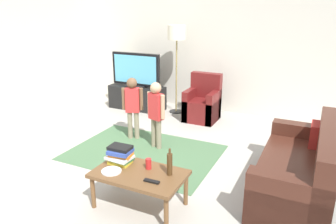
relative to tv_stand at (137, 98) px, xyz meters
The scene contains 16 objects.
ground 2.79m from the tv_stand, 55.78° to the right, with size 7.80×7.80×0.00m, color #B2ADA3.
wall_back 2.04m from the tv_stand, 24.18° to the left, with size 6.00×0.12×2.70m, color silver.
area_rug 2.26m from the tv_stand, 56.54° to the right, with size 2.20×1.60×0.01m, color #4C724C.
tv_stand is the anchor object (origin of this frame).
tv 0.60m from the tv_stand, 90.00° to the right, with size 1.10×0.28×0.71m.
couch 4.03m from the tv_stand, 30.19° to the right, with size 0.80×1.80×0.86m.
armchair 1.52m from the tv_stand, ahead, with size 0.60×0.60×0.90m.
floor_lamp 1.57m from the tv_stand, 10.04° to the left, with size 0.36×0.36×1.78m.
child_near_tv 1.70m from the tv_stand, 61.20° to the right, with size 0.33×0.20×1.04m.
child_center 2.12m from the tv_stand, 50.77° to the right, with size 0.34×0.19×1.06m.
coffee_table 3.63m from the tv_stand, 58.58° to the right, with size 1.00×0.60×0.42m.
book_stack 3.40m from the tv_stand, 62.10° to the right, with size 0.29×0.25×0.21m.
bottle 3.74m from the tv_stand, 53.57° to the right, with size 0.06×0.06×0.31m.
tv_remote 3.85m from the tv_stand, 56.72° to the right, with size 0.17×0.05×0.02m, color black.
soda_can 3.56m from the tv_stand, 56.88° to the right, with size 0.07×0.07×0.12m, color red.
plate 3.60m from the tv_stand, 63.39° to the right, with size 0.22×0.22×0.02m.
Camera 1 is at (1.99, -3.50, 2.16)m, focal length 34.82 mm.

